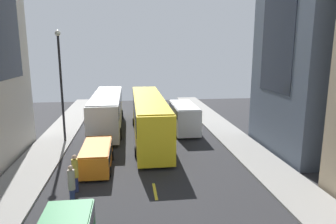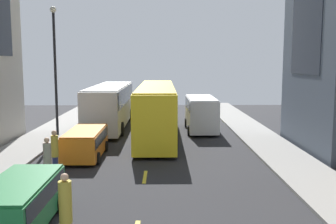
# 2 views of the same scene
# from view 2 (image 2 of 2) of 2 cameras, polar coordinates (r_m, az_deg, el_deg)

# --- Properties ---
(ground_plane) EXTENTS (41.86, 41.86, 0.00)m
(ground_plane) POSITION_cam_2_polar(r_m,az_deg,el_deg) (26.98, -2.51, -3.89)
(ground_plane) COLOR #28282B
(sidewalk_west) EXTENTS (2.87, 44.00, 0.15)m
(sidewalk_west) POSITION_cam_2_polar(r_m,az_deg,el_deg) (28.21, -17.94, -3.59)
(sidewalk_west) COLOR gray
(sidewalk_west) RESTS_ON ground
(sidewalk_east) EXTENTS (2.87, 44.00, 0.15)m
(sidewalk_east) POSITION_cam_2_polar(r_m,az_deg,el_deg) (27.77, 13.18, -3.60)
(sidewalk_east) COLOR gray
(sidewalk_east) RESTS_ON ground
(lane_stripe_2) EXTENTS (0.16, 2.00, 0.01)m
(lane_stripe_2) POSITION_cam_2_polar(r_m,az_deg,el_deg) (18.25, -3.37, -9.38)
(lane_stripe_2) COLOR yellow
(lane_stripe_2) RESTS_ON ground
(lane_stripe_3) EXTENTS (0.16, 2.00, 0.01)m
(lane_stripe_3) POSITION_cam_2_polar(r_m,az_deg,el_deg) (24.05, -2.72, -5.27)
(lane_stripe_3) COLOR yellow
(lane_stripe_3) RESTS_ON ground
(lane_stripe_4) EXTENTS (0.16, 2.00, 0.01)m
(lane_stripe_4) POSITION_cam_2_polar(r_m,az_deg,el_deg) (29.93, -2.33, -2.76)
(lane_stripe_4) COLOR yellow
(lane_stripe_4) RESTS_ON ground
(lane_stripe_5) EXTENTS (0.16, 2.00, 0.01)m
(lane_stripe_5) POSITION_cam_2_polar(r_m,az_deg,el_deg) (35.85, -2.07, -1.08)
(lane_stripe_5) COLOR yellow
(lane_stripe_5) RESTS_ON ground
(lane_stripe_6) EXTENTS (0.16, 2.00, 0.01)m
(lane_stripe_6) POSITION_cam_2_polar(r_m,az_deg,el_deg) (41.79, -1.89, 0.13)
(lane_stripe_6) COLOR yellow
(lane_stripe_6) RESTS_ON ground
(lane_stripe_7) EXTENTS (0.16, 2.00, 0.01)m
(lane_stripe_7) POSITION_cam_2_polar(r_m,az_deg,el_deg) (47.75, -1.75, 1.03)
(lane_stripe_7) COLOR yellow
(lane_stripe_7) RESTS_ON ground
(city_bus_white) EXTENTS (2.80, 12.54, 3.35)m
(city_bus_white) POSITION_cam_2_polar(r_m,az_deg,el_deg) (31.82, -8.34, 1.42)
(city_bus_white) COLOR silver
(city_bus_white) RESTS_ON ground
(streetcar_yellow) EXTENTS (2.70, 14.75, 3.59)m
(streetcar_yellow) POSITION_cam_2_polar(r_m,az_deg,el_deg) (27.84, -1.69, 0.89)
(streetcar_yellow) COLOR yellow
(streetcar_yellow) RESTS_ON ground
(delivery_van_white) EXTENTS (2.25, 5.65, 2.58)m
(delivery_van_white) POSITION_cam_2_polar(r_m,az_deg,el_deg) (29.72, 4.83, 0.09)
(delivery_van_white) COLOR white
(delivery_van_white) RESTS_ON ground
(car_orange_0) EXTENTS (1.98, 4.62, 1.55)m
(car_orange_0) POSITION_cam_2_polar(r_m,az_deg,el_deg) (22.06, -11.89, -4.16)
(car_orange_0) COLOR orange
(car_orange_0) RESTS_ON ground
(car_green_1) EXTENTS (2.03, 4.33, 1.53)m
(car_green_1) POSITION_cam_2_polar(r_m,az_deg,el_deg) (13.52, -20.87, -11.93)
(car_green_1) COLOR #1E7238
(car_green_1) RESTS_ON ground
(pedestrian_waiting_curb) EXTENTS (0.35, 0.35, 2.00)m
(pedestrian_waiting_curb) POSITION_cam_2_polar(r_m,az_deg,el_deg) (17.93, -17.10, -6.51)
(pedestrian_waiting_curb) COLOR navy
(pedestrian_waiting_curb) RESTS_ON ground
(pedestrian_crossing_near) EXTENTS (0.37, 0.37, 2.15)m
(pedestrian_crossing_near) POSITION_cam_2_polar(r_m,az_deg,el_deg) (11.79, -14.66, -13.39)
(pedestrian_crossing_near) COLOR gold
(pedestrian_crossing_near) RESTS_ON ground
(pedestrian_crossing_mid) EXTENTS (0.33, 0.33, 2.09)m
(pedestrian_crossing_mid) POSITION_cam_2_polar(r_m,az_deg,el_deg) (19.13, -16.11, -5.41)
(pedestrian_crossing_mid) COLOR navy
(pedestrian_crossing_mid) RESTS_ON ground
(streetlamp_near) EXTENTS (0.44, 0.44, 8.80)m
(streetlamp_near) POSITION_cam_2_polar(r_m,az_deg,el_deg) (28.18, -16.09, 7.35)
(streetlamp_near) COLOR black
(streetlamp_near) RESTS_ON ground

